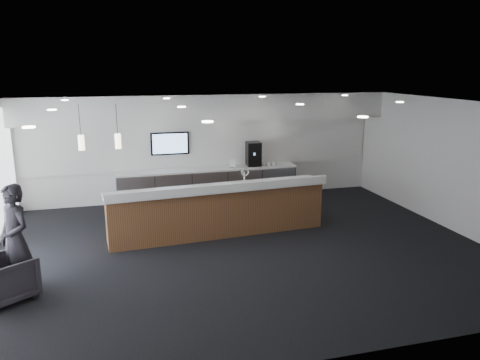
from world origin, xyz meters
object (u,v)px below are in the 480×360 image
object	(u,v)px
coffee_machine	(253,154)
armchair	(7,278)
lounge_guest	(15,239)
service_counter	(218,210)

from	to	relation	value
coffee_machine	armchair	distance (m)	7.45
armchair	lounge_guest	world-z (taller)	lounge_guest
armchair	lounge_guest	size ratio (longest dim) A/B	0.44
coffee_machine	lounge_guest	world-z (taller)	lounge_guest
service_counter	coffee_machine	xyz separation A→B (m)	(1.63, 2.71, 0.71)
service_counter	armchair	distance (m)	4.50
service_counter	coffee_machine	distance (m)	3.25
lounge_guest	armchair	bearing A→B (deg)	-65.11
service_counter	coffee_machine	bearing A→B (deg)	54.47
armchair	lounge_guest	distance (m)	0.64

